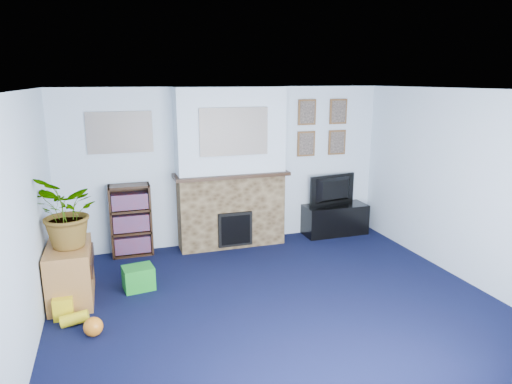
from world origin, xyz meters
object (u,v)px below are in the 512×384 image
object	(u,v)px
television	(335,190)
bookshelf	(131,222)
tv_stand	(335,221)
sideboard	(70,271)

from	to	relation	value
television	bookshelf	size ratio (longest dim) A/B	0.81
tv_stand	sideboard	size ratio (longest dim) A/B	1.23
bookshelf	tv_stand	bearing A→B (deg)	-1.35
television	sideboard	bearing A→B (deg)	7.13
sideboard	television	bearing A→B (deg)	16.52
television	bookshelf	xyz separation A→B (m)	(-3.25, 0.06, -0.24)
television	sideboard	xyz separation A→B (m)	(-4.00, -1.19, -0.39)
tv_stand	television	size ratio (longest dim) A/B	1.22
bookshelf	sideboard	bearing A→B (deg)	-121.21
sideboard	tv_stand	bearing A→B (deg)	16.26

